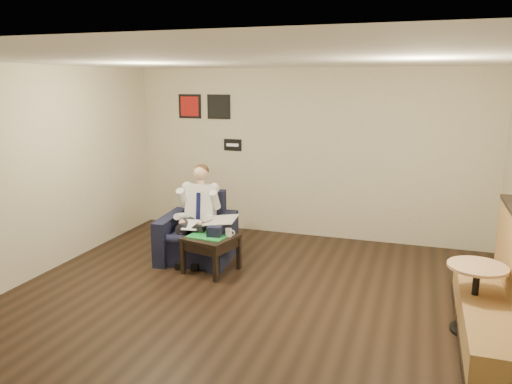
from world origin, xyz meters
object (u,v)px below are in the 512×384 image
(armchair, at_px, (197,228))
(banquette, at_px, (493,280))
(smartphone, at_px, (222,233))
(cafe_table, at_px, (474,299))
(seated_man, at_px, (194,218))
(coffee_mug, at_px, (229,232))
(green_folder, at_px, (208,236))
(side_table, at_px, (211,254))

(armchair, bearing_deg, banquette, -22.66)
(armchair, bearing_deg, smartphone, -29.37)
(armchair, height_order, banquette, banquette)
(cafe_table, bearing_deg, seated_man, 165.32)
(coffee_mug, bearing_deg, seated_man, 164.91)
(green_folder, distance_m, cafe_table, 3.40)
(cafe_table, bearing_deg, smartphone, 164.68)
(armchair, xyz_separation_m, banquette, (3.81, -1.15, 0.14))
(armchair, relative_size, smartphone, 6.35)
(cafe_table, bearing_deg, banquette, -25.08)
(side_table, height_order, cafe_table, cafe_table)
(armchair, height_order, green_folder, armchair)
(side_table, bearing_deg, green_folder, -159.77)
(coffee_mug, bearing_deg, banquette, -15.09)
(armchair, bearing_deg, side_table, -49.71)
(coffee_mug, height_order, cafe_table, cafe_table)
(coffee_mug, xyz_separation_m, smartphone, (-0.13, 0.08, -0.05))
(coffee_mug, bearing_deg, armchair, 154.92)
(side_table, distance_m, green_folder, 0.26)
(smartphone, relative_size, banquette, 0.06)
(seated_man, xyz_separation_m, coffee_mug, (0.60, -0.16, -0.10))
(seated_man, bearing_deg, cafe_table, -20.55)
(smartphone, xyz_separation_m, cafe_table, (3.19, -0.87, -0.14))
(coffee_mug, relative_size, smartphone, 0.68)
(banquette, bearing_deg, side_table, 167.21)
(seated_man, bearing_deg, green_folder, -43.61)
(side_table, height_order, banquette, banquette)
(green_folder, bearing_deg, smartphone, 52.58)
(side_table, bearing_deg, smartphone, 59.19)
(side_table, height_order, green_folder, green_folder)
(side_table, bearing_deg, coffee_mug, 20.23)
(armchair, xyz_separation_m, cafe_table, (3.67, -1.08, -0.11))
(seated_man, relative_size, smartphone, 8.43)
(green_folder, bearing_deg, cafe_table, -11.86)
(seated_man, distance_m, green_folder, 0.45)
(cafe_table, bearing_deg, armchair, 163.55)
(armchair, distance_m, coffee_mug, 0.68)
(green_folder, height_order, coffee_mug, coffee_mug)
(side_table, xyz_separation_m, green_folder, (-0.04, -0.01, 0.26))
(seated_man, relative_size, side_table, 2.15)
(seated_man, xyz_separation_m, side_table, (0.38, -0.25, -0.41))
(armchair, distance_m, banquette, 3.98)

